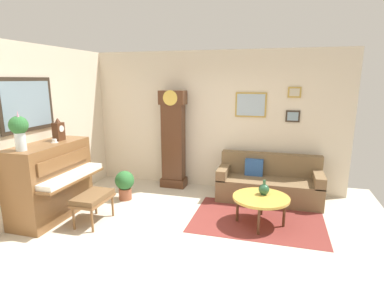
# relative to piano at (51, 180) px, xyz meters

# --- Properties ---
(ground_plane) EXTENTS (6.40, 6.00, 0.10)m
(ground_plane) POSITION_rel_piano_xyz_m (2.23, -0.15, -0.68)
(ground_plane) COLOR beige
(wall_left) EXTENTS (0.13, 4.90, 2.80)m
(wall_left) POSITION_rel_piano_xyz_m (-0.37, -0.15, 0.79)
(wall_left) COLOR beige
(wall_left) RESTS_ON ground_plane
(wall_back) EXTENTS (5.30, 0.13, 2.80)m
(wall_back) POSITION_rel_piano_xyz_m (2.24, 2.25, 0.78)
(wall_back) COLOR beige
(wall_back) RESTS_ON ground_plane
(area_rug) EXTENTS (2.10, 1.50, 0.01)m
(area_rug) POSITION_rel_piano_xyz_m (3.30, 0.76, -0.62)
(area_rug) COLOR maroon
(area_rug) RESTS_ON ground_plane
(piano) EXTENTS (0.87, 1.44, 1.24)m
(piano) POSITION_rel_piano_xyz_m (0.00, 0.00, 0.00)
(piano) COLOR brown
(piano) RESTS_ON ground_plane
(piano_bench) EXTENTS (0.42, 0.70, 0.48)m
(piano_bench) POSITION_rel_piano_xyz_m (0.78, -0.04, -0.22)
(piano_bench) COLOR brown
(piano_bench) RESTS_ON ground_plane
(grandfather_clock) EXTENTS (0.52, 0.34, 2.03)m
(grandfather_clock) POSITION_rel_piano_xyz_m (1.44, 1.98, 0.34)
(grandfather_clock) COLOR #4C2B19
(grandfather_clock) RESTS_ON ground_plane
(couch) EXTENTS (1.90, 0.80, 0.84)m
(couch) POSITION_rel_piano_xyz_m (3.42, 1.76, -0.31)
(couch) COLOR brown
(couch) RESTS_ON ground_plane
(coffee_table) EXTENTS (0.88, 0.88, 0.46)m
(coffee_table) POSITION_rel_piano_xyz_m (3.34, 0.61, -0.20)
(coffee_table) COLOR gold
(coffee_table) RESTS_ON ground_plane
(mantel_clock) EXTENTS (0.13, 0.18, 0.38)m
(mantel_clock) POSITION_rel_piano_xyz_m (0.00, 0.29, 0.78)
(mantel_clock) COLOR #4C2B19
(mantel_clock) RESTS_ON piano
(flower_vase) EXTENTS (0.26, 0.26, 0.58)m
(flower_vase) POSITION_rel_piano_xyz_m (0.00, -0.53, 0.93)
(flower_vase) COLOR silver
(flower_vase) RESTS_ON piano
(teacup) EXTENTS (0.12, 0.12, 0.06)m
(teacup) POSITION_rel_piano_xyz_m (0.06, 0.10, 0.64)
(teacup) COLOR white
(teacup) RESTS_ON piano
(green_jug) EXTENTS (0.17, 0.17, 0.24)m
(green_jug) POSITION_rel_piano_xyz_m (3.37, 0.72, -0.08)
(green_jug) COLOR #234C33
(green_jug) RESTS_ON coffee_table
(potted_plant) EXTENTS (0.36, 0.36, 0.56)m
(potted_plant) POSITION_rel_piano_xyz_m (0.79, 1.00, -0.30)
(potted_plant) COLOR #935138
(potted_plant) RESTS_ON ground_plane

